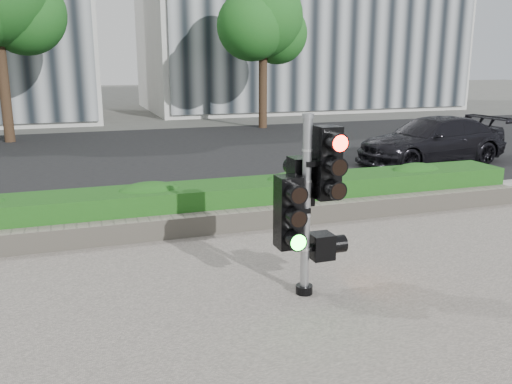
% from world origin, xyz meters
% --- Properties ---
extents(ground, '(120.00, 120.00, 0.00)m').
position_xyz_m(ground, '(0.00, 0.00, 0.00)').
color(ground, '#51514C').
rests_on(ground, ground).
extents(sidewalk, '(16.00, 11.00, 0.03)m').
position_xyz_m(sidewalk, '(0.00, -2.50, 0.01)').
color(sidewalk, '#9E9389').
rests_on(sidewalk, ground).
extents(road, '(60.00, 13.00, 0.02)m').
position_xyz_m(road, '(0.00, 10.00, 0.01)').
color(road, black).
rests_on(road, ground).
extents(curb, '(60.00, 0.25, 0.12)m').
position_xyz_m(curb, '(0.00, 3.15, 0.06)').
color(curb, gray).
rests_on(curb, ground).
extents(stone_wall, '(12.00, 0.32, 0.34)m').
position_xyz_m(stone_wall, '(0.00, 1.90, 0.20)').
color(stone_wall, gray).
rests_on(stone_wall, sidewalk).
extents(hedge, '(12.00, 1.00, 0.68)m').
position_xyz_m(hedge, '(0.00, 2.55, 0.37)').
color(hedge, '#348228').
rests_on(hedge, sidewalk).
extents(building_right, '(18.00, 10.00, 12.00)m').
position_xyz_m(building_right, '(11.00, 25.00, 6.00)').
color(building_right, '#B7B7B2').
rests_on(building_right, ground).
extents(tree_right, '(4.10, 3.58, 6.53)m').
position_xyz_m(tree_right, '(5.48, 15.55, 4.48)').
color(tree_right, black).
rests_on(tree_right, ground).
extents(traffic_signal, '(0.77, 0.56, 2.25)m').
position_xyz_m(traffic_signal, '(0.24, -0.84, 1.27)').
color(traffic_signal, black).
rests_on(traffic_signal, sidewalk).
extents(car_dark, '(4.63, 2.23, 1.30)m').
position_xyz_m(car_dark, '(7.22, 6.11, 0.67)').
color(car_dark, black).
rests_on(car_dark, road).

